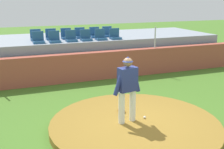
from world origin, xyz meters
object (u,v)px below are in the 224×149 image
(stadium_chair_8, at_px, (66,36))
(stadium_chair_6, at_px, (36,37))
(pitcher, at_px, (127,85))
(stadium_chair_10, at_px, (95,34))
(stadium_chair_3, at_px, (86,37))
(stadium_chair_11, at_px, (108,33))
(stadium_chair_4, at_px, (101,36))
(stadium_chair_0, at_px, (38,39))
(baseball, at_px, (145,117))
(stadium_chair_5, at_px, (115,36))
(stadium_chair_2, at_px, (71,38))
(fielding_glove, at_px, (121,110))
(stadium_chair_7, at_px, (51,36))
(stadium_chair_1, at_px, (54,39))
(stadium_chair_9, at_px, (80,35))

(stadium_chair_8, bearing_deg, stadium_chair_6, -0.78)
(pitcher, distance_m, stadium_chair_10, 6.94)
(pitcher, bearing_deg, stadium_chair_8, 80.90)
(stadium_chair_3, height_order, stadium_chair_11, same)
(stadium_chair_11, bearing_deg, stadium_chair_4, 53.59)
(stadium_chair_0, distance_m, stadium_chair_11, 3.62)
(baseball, bearing_deg, stadium_chair_5, 76.36)
(stadium_chair_4, xyz_separation_m, stadium_chair_8, (-1.41, 0.89, 0.00))
(stadium_chair_2, bearing_deg, stadium_chair_11, -156.26)
(fielding_glove, distance_m, stadium_chair_7, 6.40)
(stadium_chair_1, height_order, stadium_chair_6, same)
(stadium_chair_6, bearing_deg, stadium_chair_1, 126.42)
(stadium_chair_10, bearing_deg, stadium_chair_11, -176.50)
(stadium_chair_3, xyz_separation_m, stadium_chair_4, (0.70, -0.03, 0.00))
(stadium_chair_5, height_order, stadium_chair_10, same)
(stadium_chair_11, bearing_deg, stadium_chair_3, 33.24)
(stadium_chair_1, xyz_separation_m, stadium_chair_9, (1.40, 0.93, 0.00))
(stadium_chair_3, xyz_separation_m, stadium_chair_6, (-2.11, 0.89, 0.00))
(stadium_chair_10, bearing_deg, stadium_chair_2, 32.03)
(stadium_chair_10, bearing_deg, pitcher, 79.40)
(pitcher, xyz_separation_m, baseball, (0.55, 0.01, -1.03))
(stadium_chair_2, xyz_separation_m, stadium_chair_10, (1.40, 0.87, 0.00))
(stadium_chair_0, xyz_separation_m, stadium_chair_2, (1.43, -0.01, 0.00))
(stadium_chair_3, bearing_deg, stadium_chair_8, -50.81)
(stadium_chair_1, relative_size, stadium_chair_3, 1.00)
(pitcher, height_order, stadium_chair_3, stadium_chair_3)
(pitcher, bearing_deg, stadium_chair_10, 69.06)
(fielding_glove, relative_size, stadium_chair_3, 0.60)
(stadium_chair_3, xyz_separation_m, stadium_chair_8, (-0.71, 0.87, 0.00))
(stadium_chair_0, height_order, stadium_chair_10, same)
(baseball, bearing_deg, stadium_chair_8, 95.87)
(stadium_chair_4, bearing_deg, pitcher, 77.92)
(stadium_chair_4, height_order, stadium_chair_8, same)
(pitcher, distance_m, stadium_chair_8, 6.81)
(stadium_chair_7, bearing_deg, stadium_chair_0, 51.96)
(pitcher, distance_m, stadium_chair_6, 7.00)
(stadium_chair_9, xyz_separation_m, stadium_chair_11, (1.42, 0.03, 0.00))
(stadium_chair_9, bearing_deg, stadium_chair_3, 91.57)
(stadium_chair_5, xyz_separation_m, stadium_chair_6, (-3.53, 0.92, 0.00))
(baseball, relative_size, stadium_chair_0, 0.15)
(baseball, bearing_deg, stadium_chair_9, 90.12)
(baseball, bearing_deg, fielding_glove, 122.50)
(stadium_chair_5, bearing_deg, baseball, 76.36)
(stadium_chair_5, height_order, stadium_chair_8, same)
(pitcher, bearing_deg, stadium_chair_11, 63.70)
(stadium_chair_4, relative_size, stadium_chair_11, 1.00)
(fielding_glove, height_order, stadium_chair_10, stadium_chair_10)
(stadium_chair_1, bearing_deg, stadium_chair_2, -177.02)
(stadium_chair_3, xyz_separation_m, stadium_chair_10, (0.71, 0.87, 0.00))
(stadium_chair_4, relative_size, stadium_chair_9, 1.00)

